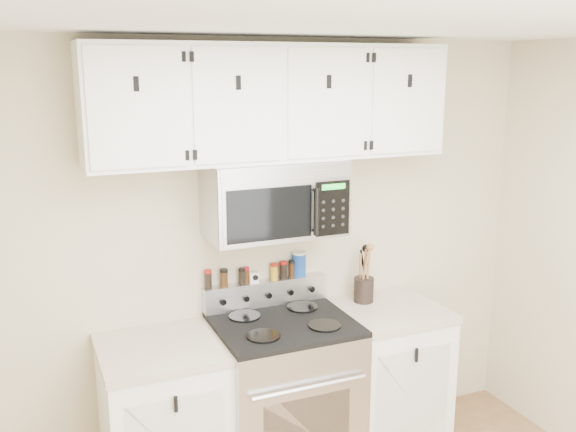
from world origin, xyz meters
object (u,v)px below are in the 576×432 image
(range, at_px, (284,397))
(microwave, at_px, (275,198))
(salt_canister, at_px, (299,264))
(utensil_crock, at_px, (364,288))

(range, bearing_deg, microwave, 89.77)
(microwave, distance_m, salt_canister, 0.53)
(salt_canister, bearing_deg, utensil_crock, -16.43)
(utensil_crock, xyz_separation_m, salt_canister, (-0.39, 0.11, 0.17))
(microwave, bearing_deg, utensil_crock, 3.93)
(range, distance_m, salt_canister, 0.78)
(utensil_crock, bearing_deg, range, -164.44)
(range, height_order, utensil_crock, utensil_crock)
(range, distance_m, utensil_crock, 0.82)
(range, height_order, salt_canister, salt_canister)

